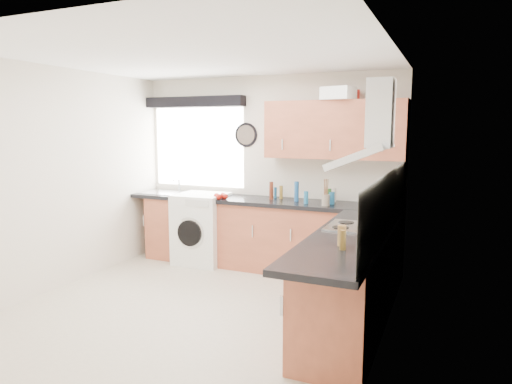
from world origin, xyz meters
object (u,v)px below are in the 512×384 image
at_px(extractor_hood, 370,134).
at_px(washing_machine, 202,228).
at_px(oven, 355,278).
at_px(upper_cabinets, 334,130).

distance_m(extractor_hood, washing_machine, 2.93).
distance_m(oven, upper_cabinets, 1.99).
xyz_separation_m(upper_cabinets, washing_machine, (-1.74, -0.23, -1.33)).
relative_size(upper_cabinets, washing_machine, 1.80).
bearing_deg(oven, upper_cabinets, 112.54).
height_order(oven, washing_machine, washing_machine).
height_order(extractor_hood, washing_machine, extractor_hood).
bearing_deg(washing_machine, extractor_hood, -27.04).
bearing_deg(extractor_hood, washing_machine, 155.28).
xyz_separation_m(oven, washing_machine, (-2.29, 1.10, 0.05)).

